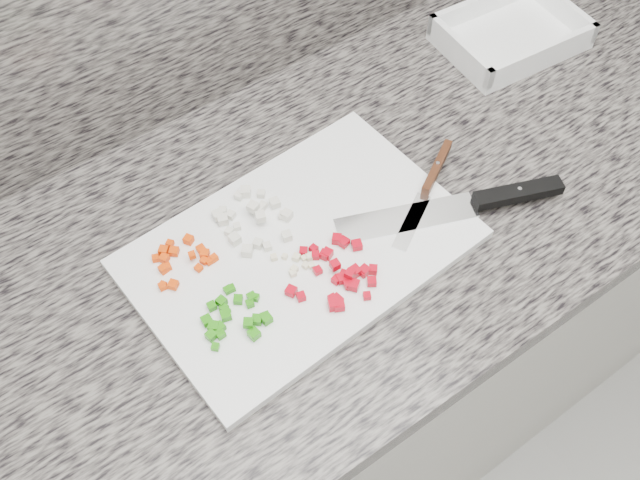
{
  "coord_description": "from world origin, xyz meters",
  "views": [
    {
      "loc": [
        -0.35,
        0.93,
        1.72
      ],
      "look_at": [
        -0.03,
        1.38,
        0.94
      ],
      "focal_mm": 40.0,
      "sensor_mm": 36.0,
      "label": 1
    }
  ],
  "objects": [
    {
      "name": "carrot_pile",
      "position": [
        -0.2,
        1.47,
        0.92
      ],
      "size": [
        0.09,
        0.08,
        0.02
      ],
      "color": "#E43F04",
      "rests_on": "cutting_board"
    },
    {
      "name": "paring_knife",
      "position": [
        0.16,
        1.38,
        0.92
      ],
      "size": [
        0.19,
        0.12,
        0.02
      ],
      "rotation": [
        0.0,
        0.0,
        0.53
      ],
      "color": "white",
      "rests_on": "cutting_board"
    },
    {
      "name": "garlic_pile",
      "position": [
        -0.07,
        1.38,
        0.92
      ],
      "size": [
        0.05,
        0.05,
        0.01
      ],
      "color": "beige",
      "rests_on": "cutting_board"
    },
    {
      "name": "green_pepper_pile",
      "position": [
        -0.19,
        1.36,
        0.92
      ],
      "size": [
        0.09,
        0.09,
        0.02
      ],
      "color": "#22810B",
      "rests_on": "cutting_board"
    },
    {
      "name": "cutting_board",
      "position": [
        -0.05,
        1.4,
        0.91
      ],
      "size": [
        0.47,
        0.33,
        0.02
      ],
      "primitive_type": "cube",
      "rotation": [
        0.0,
        0.0,
        0.06
      ],
      "color": "white",
      "rests_on": "countertop"
    },
    {
      "name": "countertop",
      "position": [
        0.0,
        1.44,
        0.88
      ],
      "size": [
        3.96,
        0.64,
        0.04
      ],
      "primitive_type": "cube",
      "color": "#67625B",
      "rests_on": "cabinet"
    },
    {
      "name": "chef_knife",
      "position": [
        0.2,
        1.31,
        0.92
      ],
      "size": [
        0.32,
        0.15,
        0.02
      ],
      "rotation": [
        0.0,
        0.0,
        -0.37
      ],
      "color": "white",
      "rests_on": "cutting_board"
    },
    {
      "name": "tray",
      "position": [
        0.49,
        1.56,
        0.92
      ],
      "size": [
        0.25,
        0.19,
        0.05
      ],
      "rotation": [
        0.0,
        0.0,
        -0.09
      ],
      "color": "white",
      "rests_on": "countertop"
    },
    {
      "name": "cabinet",
      "position": [
        0.0,
        1.44,
        0.43
      ],
      "size": [
        3.92,
        0.62,
        0.86
      ],
      "primitive_type": "cube",
      "color": "silver",
      "rests_on": "ground"
    },
    {
      "name": "red_pepper_pile",
      "position": [
        -0.04,
        1.33,
        0.92
      ],
      "size": [
        0.13,
        0.12,
        0.02
      ],
      "color": "#B20213",
      "rests_on": "cutting_board"
    },
    {
      "name": "onion_pile",
      "position": [
        -0.09,
        1.48,
        0.92
      ],
      "size": [
        0.1,
        0.12,
        0.02
      ],
      "color": "silver",
      "rests_on": "cutting_board"
    }
  ]
}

